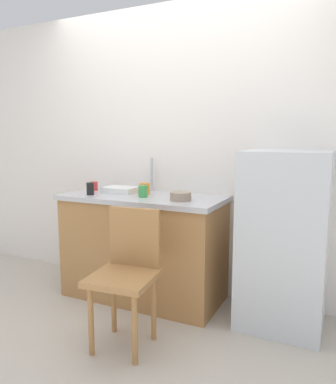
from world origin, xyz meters
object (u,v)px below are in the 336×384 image
at_px(refrigerator, 284,240).
at_px(terracotta_bowl, 181,196).
at_px(cup_black, 90,189).
at_px(dish_tray, 120,190).
at_px(cup_red, 94,186).
at_px(cup_orange, 145,188).
at_px(chair, 127,270).
at_px(cup_green, 143,191).

relative_size(refrigerator, terracotta_bowl, 7.81).
bearing_deg(cup_black, dish_tray, 51.31).
xyz_separation_m(terracotta_bowl, cup_red, (-0.92, 0.16, 0.01)).
height_order(refrigerator, cup_orange, refrigerator).
distance_m(refrigerator, cup_orange, 1.19).
bearing_deg(dish_tray, refrigerator, -0.62).
relative_size(chair, cup_black, 8.68).
xyz_separation_m(terracotta_bowl, cup_black, (-0.79, -0.07, 0.02)).
distance_m(cup_orange, cup_red, 0.52).
height_order(refrigerator, chair, refrigerator).
bearing_deg(chair, cup_green, 103.78).
bearing_deg(refrigerator, cup_green, -174.46).
height_order(dish_tray, cup_black, cup_black).
bearing_deg(cup_black, refrigerator, 6.94).
height_order(chair, cup_green, cup_green).
height_order(terracotta_bowl, cup_orange, cup_orange).
relative_size(terracotta_bowl, cup_red, 2.09).
relative_size(cup_orange, cup_red, 1.21).
relative_size(refrigerator, cup_orange, 13.49).
bearing_deg(cup_black, cup_red, 120.53).
bearing_deg(dish_tray, chair, -54.86).
xyz_separation_m(cup_orange, cup_black, (-0.39, -0.23, 0.00)).
xyz_separation_m(dish_tray, cup_red, (-0.30, 0.02, 0.01)).
bearing_deg(cup_orange, chair, -69.66).
bearing_deg(cup_green, refrigerator, 5.54).
distance_m(dish_tray, cup_red, 0.30).
bearing_deg(cup_red, terracotta_bowl, -9.61).
bearing_deg(cup_orange, cup_black, -149.06).
xyz_separation_m(refrigerator, dish_tray, (-1.38, 0.01, 0.27)).
height_order(chair, cup_black, cup_black).
xyz_separation_m(dish_tray, cup_orange, (0.23, 0.03, 0.02)).
bearing_deg(chair, cup_black, 136.60).
xyz_separation_m(cup_green, cup_red, (-0.59, 0.14, -0.01)).
bearing_deg(cup_red, cup_orange, 0.76).
height_order(cup_black, cup_red, cup_black).
bearing_deg(cup_green, cup_black, -169.75).
bearing_deg(chair, refrigerator, 33.01).
relative_size(cup_green, cup_orange, 1.01).
xyz_separation_m(chair, cup_black, (-0.67, 0.52, 0.43)).
bearing_deg(chair, dish_tray, 119.39).
xyz_separation_m(chair, dish_tray, (-0.51, 0.72, 0.40)).
xyz_separation_m(dish_tray, terracotta_bowl, (0.63, -0.13, 0.01)).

